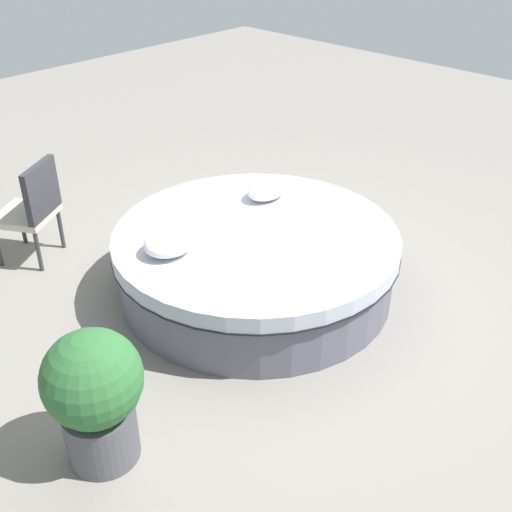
# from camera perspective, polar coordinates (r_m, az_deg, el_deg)

# --- Properties ---
(ground_plane) EXTENTS (16.00, 16.00, 0.00)m
(ground_plane) POSITION_cam_1_polar(r_m,az_deg,el_deg) (5.73, 0.00, -3.03)
(ground_plane) COLOR gray
(round_bed) EXTENTS (2.47, 2.47, 0.59)m
(round_bed) POSITION_cam_1_polar(r_m,az_deg,el_deg) (5.57, 0.00, -0.46)
(round_bed) COLOR #595966
(round_bed) RESTS_ON ground_plane
(throw_pillow_0) EXTENTS (0.44, 0.30, 0.17)m
(throw_pillow_0) POSITION_cam_1_polar(r_m,az_deg,el_deg) (5.98, 1.04, 5.97)
(throw_pillow_0) COLOR white
(throw_pillow_0) RESTS_ON round_bed
(throw_pillow_1) EXTENTS (0.43, 0.37, 0.19)m
(throw_pillow_1) POSITION_cam_1_polar(r_m,az_deg,el_deg) (5.13, -7.80, 1.21)
(throw_pillow_1) COLOR white
(throw_pillow_1) RESTS_ON round_bed
(patio_chair) EXTENTS (0.70, 0.70, 0.98)m
(patio_chair) POSITION_cam_1_polar(r_m,az_deg,el_deg) (6.29, -19.34, 4.27)
(patio_chair) COLOR #333338
(patio_chair) RESTS_ON ground_plane
(planter) EXTENTS (0.62, 0.62, 0.95)m
(planter) POSITION_cam_1_polar(r_m,az_deg,el_deg) (4.05, -14.24, -11.80)
(planter) COLOR #4C4C51
(planter) RESTS_ON ground_plane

